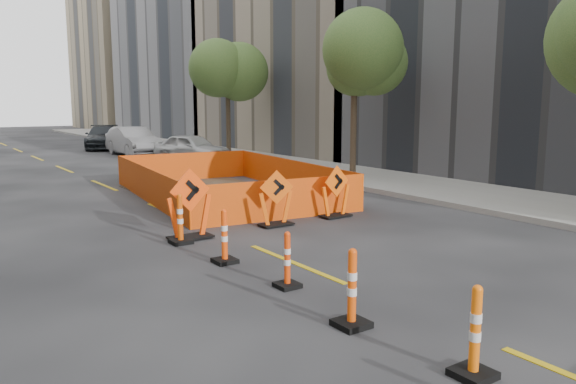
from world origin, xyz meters
TOP-DOWN VIEW (x-y plane):
  - ground_plane at (0.00, 0.00)m, footprint 140.00×140.00m
  - sidewalk_right at (9.00, 12.00)m, footprint 4.00×90.00m
  - bld_right_c at (17.00, 23.80)m, footprint 12.00×16.00m
  - bld_right_d at (17.00, 40.20)m, footprint 12.00×18.00m
  - bld_right_e at (17.00, 58.60)m, footprint 12.00×14.00m
  - tree_r_b at (8.40, 12.00)m, footprint 2.80×2.80m
  - tree_r_c at (8.40, 22.00)m, footprint 2.80×2.80m
  - channelizer_2 at (-0.92, -0.74)m, footprint 0.42×0.42m
  - channelizer_3 at (-1.10, 1.09)m, footprint 0.43×0.43m
  - channelizer_4 at (-0.89, 2.92)m, footprint 0.37×0.37m
  - channelizer_5 at (-1.07, 4.75)m, footprint 0.41×0.41m
  - channelizer_6 at (-1.15, 6.59)m, footprint 0.43×0.43m
  - chevron_sign_left at (-0.82, 6.82)m, footprint 1.08×0.68m
  - chevron_sign_center at (1.47, 6.86)m, footprint 1.05×0.83m
  - chevron_sign_right at (3.34, 6.86)m, footprint 0.96×0.63m
  - safety_fence at (2.53, 11.53)m, footprint 5.91×8.92m
  - parked_car_near at (6.01, 21.43)m, footprint 3.07×4.52m
  - parked_car_mid at (4.80, 26.55)m, footprint 1.71×4.86m
  - parked_car_far at (4.78, 32.14)m, footprint 3.63×5.53m

SIDE VIEW (x-z plane):
  - ground_plane at x=0.00m, z-range 0.00..0.00m
  - sidewalk_right at x=9.00m, z-range 0.00..0.15m
  - channelizer_4 at x=-0.89m, z-range 0.00..0.94m
  - channelizer_5 at x=-1.07m, z-range 0.00..1.03m
  - safety_fence at x=2.53m, z-range 0.00..1.05m
  - channelizer_2 at x=-0.92m, z-range 0.00..1.06m
  - channelizer_6 at x=-1.15m, z-range 0.00..1.08m
  - channelizer_3 at x=-1.10m, z-range 0.00..1.09m
  - chevron_sign_right at x=3.34m, z-range 0.00..1.37m
  - chevron_sign_center at x=1.47m, z-range 0.00..1.38m
  - parked_car_near at x=6.01m, z-range 0.00..1.43m
  - parked_car_far at x=4.78m, z-range 0.00..1.49m
  - chevron_sign_left at x=-0.82m, z-range 0.00..1.58m
  - parked_car_mid at x=4.80m, z-range 0.00..1.60m
  - tree_r_b at x=8.40m, z-range 1.55..7.50m
  - tree_r_c at x=8.40m, z-range 1.55..7.50m
  - bld_right_c at x=17.00m, z-range 0.00..14.00m
  - bld_right_e at x=17.00m, z-range 0.00..16.00m
  - bld_right_d at x=17.00m, z-range 0.00..20.00m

